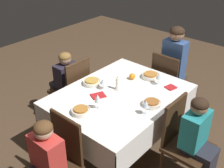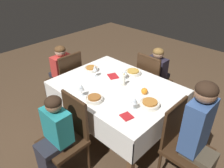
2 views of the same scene
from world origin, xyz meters
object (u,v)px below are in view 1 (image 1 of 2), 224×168
object	(u,v)px
person_child_dark	(64,82)
candle_centerpiece	(117,84)
bowl_west	(151,76)
wine_glass_east	(98,99)
person_child_teal	(199,142)
wine_glass_north	(146,105)
chair_south	(73,88)
bowl_north	(152,103)
napkin_spare_side	(98,96)
chair_west	(168,81)
chair_east	(58,160)
person_adult_denim	(175,65)
bowl_east	(81,111)
wine_glass_south	(103,81)
chair_north	(183,139)
napkin_red_folded	(171,87)
bowl_south	(92,82)
orange_fruit	(132,76)
dining_table	(120,100)
wine_glass_west	(159,76)

from	to	relation	value
person_child_dark	candle_centerpiece	distance (m)	0.93
bowl_west	wine_glass_east	bearing A→B (deg)	-1.93
person_child_teal	wine_glass_north	world-z (taller)	person_child_teal
chair_south	bowl_north	bearing A→B (deg)	92.00
napkin_spare_side	person_child_dark	bearing A→B (deg)	-103.08
chair_west	wine_glass_north	distance (m)	1.22
chair_east	candle_centerpiece	xyz separation A→B (m)	(-1.02, -0.15, 0.30)
chair_east	person_adult_denim	distance (m)	2.10
bowl_west	bowl_east	distance (m)	1.08
wine_glass_south	bowl_north	xyz separation A→B (m)	(-0.08, 0.60, -0.07)
bowl_west	wine_glass_south	xyz separation A→B (m)	(0.58, -0.25, 0.07)
chair_west	person_adult_denim	world-z (taller)	person_adult_denim
chair_north	person_adult_denim	distance (m)	1.33
person_adult_denim	candle_centerpiece	xyz separation A→B (m)	(1.07, -0.14, 0.10)
person_child_dark	napkin_red_folded	distance (m)	1.43
wine_glass_east	bowl_south	bearing A→B (deg)	-128.63
wine_glass_east	chair_east	bearing A→B (deg)	5.18
orange_fruit	napkin_red_folded	bearing A→B (deg)	105.35
chair_east	napkin_spare_side	size ratio (longest dim) A/B	5.02
wine_glass_south	candle_centerpiece	distance (m)	0.16
bowl_south	orange_fruit	bearing A→B (deg)	144.54
chair_north	person_child_teal	xyz separation A→B (m)	(0.00, 0.17, 0.06)
dining_table	person_adult_denim	bearing A→B (deg)	177.02
wine_glass_west	bowl_east	world-z (taller)	wine_glass_west
dining_table	wine_glass_north	xyz separation A→B (m)	(0.14, 0.44, 0.20)
chair_north	chair_west	bearing A→B (deg)	38.28
chair_north	person_child_teal	size ratio (longest dim) A/B	0.90
chair_east	bowl_west	distance (m)	1.52
napkin_red_folded	wine_glass_east	bearing A→B (deg)	-22.15
bowl_east	bowl_north	size ratio (longest dim) A/B	1.00
bowl_west	wine_glass_south	world-z (taller)	wine_glass_south
bowl_north	napkin_red_folded	size ratio (longest dim) A/B	1.44
candle_centerpiece	person_child_dark	bearing A→B (deg)	-86.42
chair_north	bowl_north	bearing A→B (deg)	89.73
bowl_north	wine_glass_south	bearing A→B (deg)	-82.14
wine_glass_north	chair_east	bearing A→B (deg)	-23.91
wine_glass_south	bowl_east	bearing A→B (deg)	16.35
chair_west	bowl_north	size ratio (longest dim) A/B	4.76
person_child_teal	person_child_dark	bearing A→B (deg)	91.18
dining_table	person_child_dark	xyz separation A→B (m)	(0.01, -0.97, -0.12)
chair_north	bowl_west	world-z (taller)	chair_north
chair_west	person_child_teal	distance (m)	1.30
wine_glass_south	chair_east	bearing A→B (deg)	16.62
dining_table	wine_glass_west	bearing A→B (deg)	154.51
person_child_teal	wine_glass_west	xyz separation A→B (m)	(-0.42, -0.75, 0.29)
chair_south	orange_fruit	size ratio (longest dim) A/B	12.40
dining_table	chair_east	size ratio (longest dim) A/B	1.58
dining_table	bowl_east	world-z (taller)	bowl_east
person_child_dark	bowl_south	size ratio (longest dim) A/B	4.60
napkin_spare_side	bowl_west	bearing A→B (deg)	165.32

